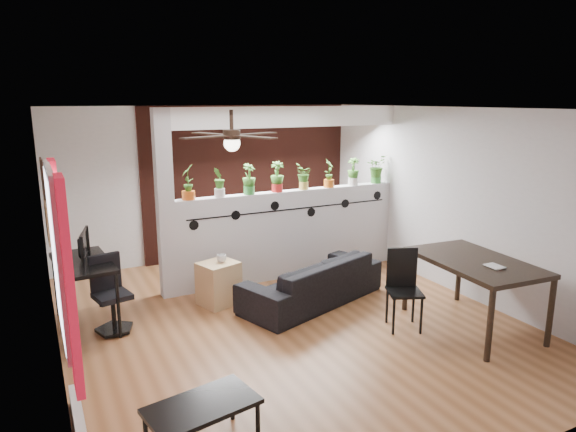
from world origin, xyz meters
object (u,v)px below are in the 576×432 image
Objects in this scene: cube_shelf at (219,283)px; computer_desk at (83,267)px; potted_plant_3 at (277,176)px; potted_plant_5 at (329,172)px; ceiling_fan at (232,138)px; potted_plant_1 at (219,181)px; folding_chair at (403,281)px; potted_plant_7 at (376,168)px; potted_plant_4 at (304,176)px; coffee_table at (202,409)px; potted_plant_6 at (353,171)px; dining_table at (475,267)px; office_chair at (111,299)px; sofa at (312,281)px; potted_plant_0 at (188,181)px; cup at (221,258)px; potted_plant_2 at (249,178)px.

computer_desk is at bearing 159.70° from cube_shelf.
potted_plant_3 is 1.02× the size of potted_plant_5.
computer_desk is (-3.73, -0.53, -0.83)m from potted_plant_5.
cube_shelf is at bearing 79.96° from ceiling_fan.
potted_plant_1 is (0.47, 1.80, -0.74)m from ceiling_fan.
potted_plant_7 is at bearing 61.84° from folding_chair.
potted_plant_4 reaches higher than coffee_table.
potted_plant_6 is 0.75× the size of cube_shelf.
computer_desk is 1.24× the size of folding_chair.
potted_plant_3 is at bearing 9.26° from cube_shelf.
potted_plant_5 is 0.27× the size of dining_table.
potted_plant_6 is 0.45m from potted_plant_7.
potted_plant_1 is at bearing 75.32° from ceiling_fan.
office_chair is at bearing -169.63° from potted_plant_7.
potted_plant_4 is 2.90m from dining_table.
dining_table is (2.24, -2.65, -0.81)m from potted_plant_1.
sofa is (-0.00, -1.09, -1.30)m from potted_plant_3.
potted_plant_0 is 0.53× the size of coffee_table.
office_chair is at bearing -172.09° from cup.
potted_plant_6 is 2.56m from folding_chair.
computer_desk is at bearing -160.17° from potted_plant_0.
potted_plant_3 reaches higher than sofa.
ceiling_fan reaches higher than potted_plant_7.
potted_plant_0 is at bearing 33.37° from office_chair.
potted_plant_7 is at bearing 6.53° from computer_desk.
potted_plant_7 reaches higher than sofa.
potted_plant_7 reaches higher than potted_plant_1.
ceiling_fan is 1.24× the size of folding_chair.
potted_plant_6 is at bearing 0.00° from potted_plant_1.
sofa is 1.23× the size of dining_table.
potted_plant_3 is at bearing -0.00° from potted_plant_1.
coffee_table is at bearing -111.99° from potted_plant_1.
potted_plant_5 is at bearing 180.00° from potted_plant_7.
potted_plant_4 is 0.87× the size of potted_plant_7.
ceiling_fan reaches higher than potted_plant_2.
potted_plant_7 reaches higher than cube_shelf.
potted_plant_2 is 2.67m from folding_chair.
office_chair is (-3.47, -0.80, -1.18)m from potted_plant_5.
potted_plant_0 is 1.08× the size of potted_plant_3.
ceiling_fan is at bearing -39.91° from office_chair.
ceiling_fan reaches higher than potted_plant_4.
cube_shelf is 0.63× the size of coffee_table.
potted_plant_2 is 2.26m from potted_plant_7.
potted_plant_6 is (2.26, 0.00, 0.01)m from potted_plant_1.
potted_plant_1 reaches higher than office_chair.
folding_chair reaches higher than coffee_table.
coffee_table is at bearing 26.35° from sofa.
potted_plant_3 reaches higher than cube_shelf.
folding_chair is (1.98, -0.43, -1.75)m from ceiling_fan.
potted_plant_7 is at bearing 0.00° from potted_plant_5.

